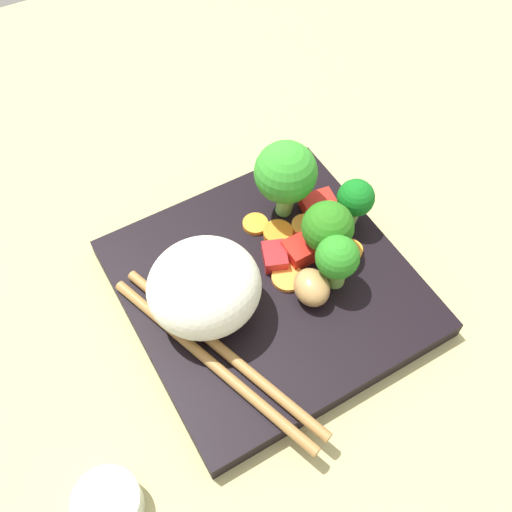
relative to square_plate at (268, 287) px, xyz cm
name	(u,v)px	position (x,y,z in cm)	size (l,w,h in cm)	color
ground_plane	(267,298)	(0.00, 0.00, -1.95)	(110.00, 110.00, 2.00)	tan
square_plate	(268,287)	(0.00, 0.00, 0.00)	(23.93, 23.93, 1.90)	black
rice_mound	(202,284)	(5.91, -0.40, 4.54)	(9.33, 8.86, 7.18)	white
broccoli_floret_0	(328,227)	(-6.14, -0.59, 4.31)	(4.63, 4.63, 5.83)	#71A64D
broccoli_floret_1	(337,259)	(-5.00, 2.72, 4.50)	(3.74, 3.74, 5.81)	#7FBA4E
broccoli_floret_2	(355,199)	(-10.07, -2.17, 4.21)	(3.43, 3.43, 5.26)	#82B45C
broccoli_floret_3	(286,173)	(-5.22, -6.45, 5.98)	(5.70, 5.70, 8.12)	#75BF5D
carrot_slice_0	(304,226)	(-5.74, -3.49, 1.33)	(2.39, 2.39, 0.77)	orange
carrot_slice_1	(278,233)	(-3.24, -4.01, 1.27)	(2.76, 2.76, 0.65)	orange
carrot_slice_2	(351,250)	(-8.15, 0.71, 1.18)	(2.18, 2.18, 0.46)	orange
carrot_slice_3	(288,278)	(-1.64, 0.58, 1.16)	(2.84, 2.84, 0.43)	orange
carrot_slice_4	(255,224)	(-1.92, -5.99, 1.17)	(2.39, 2.39, 0.45)	orange
pepper_chunk_0	(301,250)	(-3.86, -1.01, 1.83)	(2.76, 2.51, 1.77)	red
pepper_chunk_1	(320,207)	(-8.09, -4.53, 1.64)	(3.10, 3.20, 1.38)	red
pepper_chunk_2	(275,256)	(-1.56, -1.64, 1.64)	(2.71, 2.05, 1.39)	red
chicken_piece_0	(312,287)	(-2.56, 2.98, 2.29)	(3.60, 3.02, 2.69)	tan
chopstick_pair	(216,356)	(7.20, 4.43, 1.38)	(9.81, 21.18, 0.87)	olive
sauce_cup	(108,504)	(18.86, 10.69, 0.27)	(4.89, 4.89, 2.44)	silver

